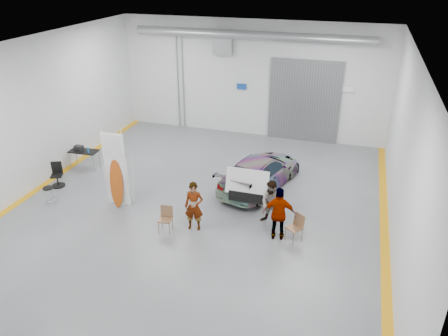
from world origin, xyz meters
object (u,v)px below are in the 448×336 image
(person_c, at_px, (279,214))
(office_chair, at_px, (58,176))
(person_b, at_px, (272,203))
(shop_stool, at_px, (49,196))
(folding_chair_near, at_px, (166,224))
(folding_chair_far, at_px, (294,233))
(work_table, at_px, (82,150))
(person_a, at_px, (194,206))
(sedan_car, at_px, (260,172))
(surfboard_display, at_px, (116,176))

(person_c, relative_size, office_chair, 1.89)
(person_b, distance_m, shop_stool, 8.54)
(person_b, xyz_separation_m, office_chair, (-9.11, 0.21, -0.40))
(person_c, xyz_separation_m, folding_chair_near, (-3.83, -0.75, -0.68))
(folding_chair_far, height_order, shop_stool, folding_chair_far)
(shop_stool, xyz_separation_m, work_table, (-0.71, 3.38, 0.43))
(person_a, distance_m, work_table, 7.38)
(shop_stool, height_order, work_table, work_table)
(sedan_car, xyz_separation_m, person_b, (1.02, -2.66, 0.17))
(work_table, relative_size, office_chair, 1.30)
(person_a, bearing_deg, work_table, 145.26)
(folding_chair_far, bearing_deg, work_table, -158.83)
(folding_chair_far, distance_m, work_table, 10.52)
(sedan_car, bearing_deg, person_b, 126.69)
(sedan_car, bearing_deg, shop_stool, 43.51)
(sedan_car, relative_size, office_chair, 4.60)
(surfboard_display, xyz_separation_m, work_table, (-3.29, 2.65, -0.48))
(person_c, relative_size, surfboard_display, 0.60)
(person_b, bearing_deg, shop_stool, -154.47)
(work_table, height_order, office_chair, work_table)
(folding_chair_far, bearing_deg, person_b, 177.20)
(surfboard_display, bearing_deg, sedan_car, 30.29)
(folding_chair_near, distance_m, shop_stool, 5.03)
(office_chair, bearing_deg, shop_stool, -89.12)
(sedan_car, xyz_separation_m, folding_chair_near, (-2.39, -4.23, -0.39))
(person_c, bearing_deg, work_table, -23.64)
(folding_chair_near, height_order, office_chair, office_chair)
(sedan_car, xyz_separation_m, shop_stool, (-7.41, -3.92, -0.30))
(sedan_car, distance_m, work_table, 8.14)
(person_a, bearing_deg, surfboard_display, 161.50)
(person_b, relative_size, person_c, 0.88)
(sedan_car, bearing_deg, person_a, 84.09)
(folding_chair_near, bearing_deg, person_b, 18.50)
(sedan_car, relative_size, person_a, 2.60)
(surfboard_display, relative_size, office_chair, 3.12)
(sedan_car, bearing_deg, person_c, 128.19)
(person_b, relative_size, folding_chair_near, 1.84)
(sedan_car, bearing_deg, work_table, 19.47)
(person_c, height_order, folding_chair_near, person_c)
(person_a, xyz_separation_m, folding_chair_near, (-0.90, -0.46, -0.62))
(person_a, distance_m, surfboard_display, 3.41)
(person_a, height_order, person_b, person_a)
(person_a, bearing_deg, folding_chair_far, -3.63)
(person_c, bearing_deg, folding_chair_near, 4.48)
(person_a, distance_m, shop_stool, 5.95)
(folding_chair_far, distance_m, office_chair, 10.12)
(person_c, bearing_deg, person_a, -0.93)
(folding_chair_near, bearing_deg, person_a, 20.75)
(person_c, height_order, shop_stool, person_c)
(person_b, distance_m, person_c, 0.94)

